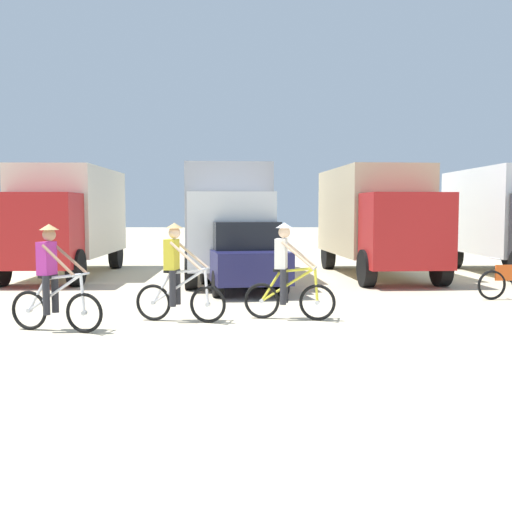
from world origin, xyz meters
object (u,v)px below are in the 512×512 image
(box_truck_cream_rv, at_px, (69,215))
(box_truck_grey_hauler, at_px, (228,216))
(cyclist_orange_shirt, at_px, (55,282))
(sedan_parked, at_px, (243,255))
(cyclist_near_camera, at_px, (288,275))
(cyclist_cowboy_hat, at_px, (179,276))
(box_truck_tan_camper, at_px, (378,215))

(box_truck_cream_rv, xyz_separation_m, box_truck_grey_hauler, (5.00, -0.51, 0.00))
(cyclist_orange_shirt, bearing_deg, sedan_parked, 60.28)
(sedan_parked, bearing_deg, box_truck_cream_rv, 148.62)
(box_truck_grey_hauler, bearing_deg, box_truck_cream_rv, 174.14)
(sedan_parked, bearing_deg, box_truck_grey_hauler, 100.18)
(cyclist_near_camera, bearing_deg, cyclist_orange_shirt, -164.54)
(cyclist_cowboy_hat, height_order, cyclist_near_camera, same)
(box_truck_cream_rv, distance_m, sedan_parked, 6.53)
(box_truck_grey_hauler, relative_size, sedan_parked, 1.55)
(cyclist_cowboy_hat, bearing_deg, cyclist_orange_shirt, -155.90)
(cyclist_near_camera, bearing_deg, box_truck_cream_rv, 130.36)
(box_truck_cream_rv, height_order, cyclist_cowboy_hat, box_truck_cream_rv)
(box_truck_grey_hauler, bearing_deg, cyclist_cowboy_hat, -94.35)
(cyclist_orange_shirt, height_order, cyclist_cowboy_hat, same)
(cyclist_near_camera, bearing_deg, box_truck_tan_camper, 67.34)
(cyclist_orange_shirt, height_order, cyclist_near_camera, same)
(box_truck_tan_camper, bearing_deg, box_truck_grey_hauler, -174.13)
(box_truck_cream_rv, xyz_separation_m, cyclist_near_camera, (6.46, -7.60, -1.03))
(cyclist_orange_shirt, xyz_separation_m, cyclist_cowboy_hat, (1.98, 0.89, 0.00))
(box_truck_tan_camper, relative_size, cyclist_orange_shirt, 3.80)
(box_truck_tan_camper, bearing_deg, cyclist_near_camera, -112.66)
(box_truck_grey_hauler, bearing_deg, box_truck_tan_camper, 5.87)
(box_truck_cream_rv, distance_m, cyclist_orange_shirt, 9.10)
(sedan_parked, relative_size, cyclist_orange_shirt, 2.45)
(cyclist_orange_shirt, relative_size, cyclist_cowboy_hat, 1.00)
(box_truck_grey_hauler, xyz_separation_m, cyclist_near_camera, (1.46, -7.09, -1.03))
(box_truck_cream_rv, bearing_deg, sedan_parked, -31.38)
(box_truck_cream_rv, distance_m, cyclist_near_camera, 10.03)
(sedan_parked, height_order, cyclist_cowboy_hat, cyclist_cowboy_hat)
(box_truck_tan_camper, bearing_deg, sedan_parked, -141.00)
(sedan_parked, xyz_separation_m, cyclist_near_camera, (0.95, -4.24, -0.04))
(box_truck_tan_camper, bearing_deg, cyclist_cowboy_hat, -123.61)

